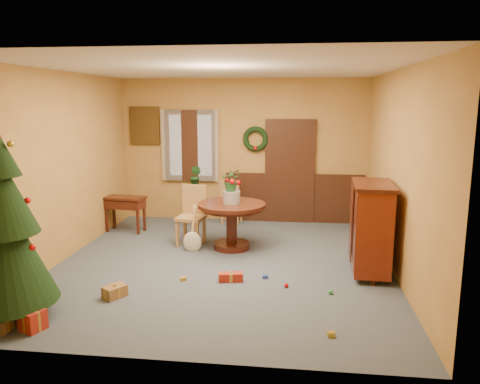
# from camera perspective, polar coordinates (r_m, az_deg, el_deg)

# --- Properties ---
(room_envelope) EXTENTS (5.50, 5.50, 5.50)m
(room_envelope) POSITION_cam_1_polar(r_m,az_deg,el_deg) (9.56, 1.63, 3.00)
(room_envelope) COLOR #374451
(room_envelope) RESTS_ON ground
(dining_table) EXTENTS (1.13, 1.13, 0.78)m
(dining_table) POSITION_cam_1_polar(r_m,az_deg,el_deg) (7.81, -1.02, -3.06)
(dining_table) COLOR black
(dining_table) RESTS_ON floor
(urn) EXTENTS (0.28, 0.28, 0.21)m
(urn) POSITION_cam_1_polar(r_m,az_deg,el_deg) (7.74, -1.03, -0.64)
(urn) COLOR slate
(urn) RESTS_ON dining_table
(centerpiece_plant) EXTENTS (0.34, 0.29, 0.37)m
(centerpiece_plant) POSITION_cam_1_polar(r_m,az_deg,el_deg) (7.69, -1.04, 1.48)
(centerpiece_plant) COLOR #1E4C23
(centerpiece_plant) RESTS_ON urn
(chair_near) EXTENTS (0.50, 0.50, 1.02)m
(chair_near) POSITION_cam_1_polar(r_m,az_deg,el_deg) (8.15, -5.83, -2.52)
(chair_near) COLOR #9C703E
(chair_near) RESTS_ON floor
(chair_far) EXTENTS (0.43, 0.43, 0.91)m
(chair_far) POSITION_cam_1_polar(r_m,az_deg,el_deg) (9.42, -1.11, -1.01)
(chair_far) COLOR #9C703E
(chair_far) RESTS_ON floor
(guitar) EXTENTS (0.42, 0.54, 0.72)m
(guitar) POSITION_cam_1_polar(r_m,az_deg,el_deg) (7.77, -5.87, -4.56)
(guitar) COLOR beige
(guitar) RESTS_ON floor
(plant_stand) EXTENTS (0.31, 0.31, 0.80)m
(plant_stand) POSITION_cam_1_polar(r_m,az_deg,el_deg) (9.24, -5.38, -1.21)
(plant_stand) COLOR black
(plant_stand) RESTS_ON floor
(stand_plant) EXTENTS (0.28, 0.26, 0.42)m
(stand_plant) POSITION_cam_1_polar(r_m,az_deg,el_deg) (9.15, -5.44, 1.93)
(stand_plant) COLOR #19471E
(stand_plant) RESTS_ON plant_stand
(christmas_tree) EXTENTS (1.13, 1.13, 2.33)m
(christmas_tree) POSITION_cam_1_polar(r_m,az_deg,el_deg) (5.80, -27.15, -3.54)
(christmas_tree) COLOR #382111
(christmas_tree) RESTS_ON floor
(writing_desk) EXTENTS (0.80, 0.48, 0.67)m
(writing_desk) POSITION_cam_1_polar(r_m,az_deg,el_deg) (9.11, -13.83, -1.59)
(writing_desk) COLOR black
(writing_desk) RESTS_ON floor
(sideboard) EXTENTS (0.60, 1.06, 1.33)m
(sideboard) POSITION_cam_1_polar(r_m,az_deg,el_deg) (6.88, 15.71, -4.01)
(sideboard) COLOR #4F1709
(sideboard) RESTS_ON floor
(gift_b) EXTENTS (0.29, 0.29, 0.23)m
(gift_b) POSITION_cam_1_polar(r_m,az_deg,el_deg) (5.71, -23.96, -14.08)
(gift_b) COLOR #9F2315
(gift_b) RESTS_ON floor
(gift_c) EXTENTS (0.31, 0.34, 0.15)m
(gift_c) POSITION_cam_1_polar(r_m,az_deg,el_deg) (6.25, -15.03, -11.64)
(gift_c) COLOR brown
(gift_c) RESTS_ON floor
(gift_d) EXTENTS (0.35, 0.20, 0.12)m
(gift_d) POSITION_cam_1_polar(r_m,az_deg,el_deg) (6.56, -1.14, -10.32)
(gift_d) COLOR #9F2315
(gift_d) RESTS_ON floor
(toy_a) EXTENTS (0.09, 0.07, 0.05)m
(toy_a) POSITION_cam_1_polar(r_m,az_deg,el_deg) (6.66, 3.09, -10.28)
(toy_a) COLOR #294BB4
(toy_a) RESTS_ON floor
(toy_b) EXTENTS (0.06, 0.06, 0.06)m
(toy_b) POSITION_cam_1_polar(r_m,az_deg,el_deg) (6.26, 10.99, -11.87)
(toy_b) COLOR green
(toy_b) RESTS_ON floor
(toy_c) EXTENTS (0.09, 0.09, 0.05)m
(toy_c) POSITION_cam_1_polar(r_m,az_deg,el_deg) (6.63, -6.93, -10.48)
(toy_c) COLOR #B88F22
(toy_c) RESTS_ON floor
(toy_d) EXTENTS (0.06, 0.06, 0.06)m
(toy_d) POSITION_cam_1_polar(r_m,az_deg,el_deg) (6.38, 5.66, -11.25)
(toy_d) COLOR red
(toy_d) RESTS_ON floor
(toy_e) EXTENTS (0.09, 0.07, 0.05)m
(toy_e) POSITION_cam_1_polar(r_m,az_deg,el_deg) (5.24, 11.03, -16.66)
(toy_e) COLOR gold
(toy_e) RESTS_ON floor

